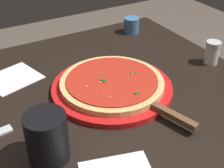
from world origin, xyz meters
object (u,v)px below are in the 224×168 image
object	(u,v)px
serving_plate	(112,88)
cup_tall_drink	(47,137)
pizza_server	(159,109)
parmesan_shaker	(212,52)
pizza	(112,82)
napkin_folded_right	(13,78)
cup_small_sauce	(131,25)

from	to	relation	value
serving_plate	cup_tall_drink	bearing A→B (deg)	-147.54
pizza_server	parmesan_shaker	xyz separation A→B (m)	(0.31, 0.13, 0.02)
pizza	napkin_folded_right	distance (m)	0.30
pizza_server	pizza	bearing A→B (deg)	105.84
cup_small_sauce	parmesan_shaker	world-z (taller)	parmesan_shaker
cup_tall_drink	cup_small_sauce	size ratio (longest dim) A/B	1.89
pizza	serving_plate	bearing A→B (deg)	90.91
serving_plate	pizza	bearing A→B (deg)	-89.09
pizza_server	napkin_folded_right	world-z (taller)	pizza_server
serving_plate	cup_tall_drink	size ratio (longest dim) A/B	3.05
parmesan_shaker	cup_small_sauce	bearing A→B (deg)	104.79
serving_plate	cup_tall_drink	world-z (taller)	cup_tall_drink
serving_plate	napkin_folded_right	distance (m)	0.30
pizza	pizza_server	world-z (taller)	pizza
cup_tall_drink	pizza_server	bearing A→B (deg)	-0.64
pizza	napkin_folded_right	size ratio (longest dim) A/B	2.01
cup_tall_drink	napkin_folded_right	xyz separation A→B (m)	(0.02, 0.35, -0.05)
cup_small_sauce	napkin_folded_right	world-z (taller)	cup_small_sauce
pizza	cup_small_sauce	xyz separation A→B (m)	(0.26, 0.31, 0.00)
pizza	cup_tall_drink	xyz separation A→B (m)	(-0.24, -0.15, 0.03)
cup_small_sauce	napkin_folded_right	xyz separation A→B (m)	(-0.49, -0.11, -0.03)
pizza	parmesan_shaker	distance (m)	0.35
pizza	parmesan_shaker	xyz separation A→B (m)	(0.35, -0.02, 0.01)
cup_small_sauce	cup_tall_drink	bearing A→B (deg)	-137.56
pizza	pizza_server	bearing A→B (deg)	-74.16
serving_plate	napkin_folded_right	xyz separation A→B (m)	(-0.22, 0.20, -0.01)
cup_tall_drink	parmesan_shaker	world-z (taller)	cup_tall_drink
pizza_server	parmesan_shaker	size ratio (longest dim) A/B	3.02
serving_plate	cup_small_sauce	world-z (taller)	cup_small_sauce
serving_plate	pizza_server	xyz separation A→B (m)	(0.04, -0.16, 0.01)
pizza	cup_tall_drink	bearing A→B (deg)	-147.55
pizza_server	napkin_folded_right	bearing A→B (deg)	127.02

